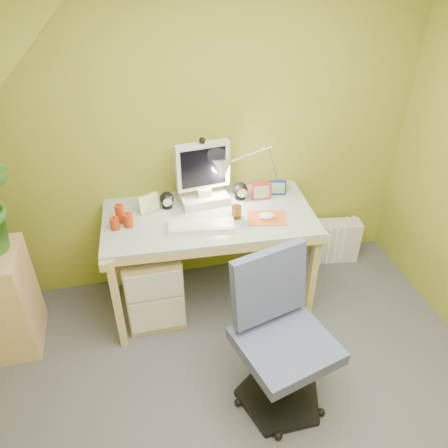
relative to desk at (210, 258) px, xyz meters
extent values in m
cube|color=#4A4A4F|center=(0.06, -1.23, -0.40)|extent=(3.20, 3.20, 0.01)
cube|color=olive|center=(0.06, 0.37, 0.81)|extent=(3.20, 0.01, 2.40)
cube|color=silver|center=(-0.08, -0.14, 0.40)|extent=(0.46, 0.20, 0.02)
cube|color=#DA5B22|center=(0.38, -0.14, 0.40)|extent=(0.29, 0.23, 0.01)
ellipsoid|color=white|center=(0.38, -0.14, 0.41)|extent=(0.12, 0.08, 0.04)
cylinder|color=brown|center=(0.18, -0.08, 0.44)|extent=(0.08, 0.08, 0.09)
cube|color=red|center=(0.42, 0.12, 0.45)|extent=(0.14, 0.03, 0.12)
cube|color=navy|center=(0.56, 0.16, 0.45)|extent=(0.13, 0.05, 0.11)
cube|color=#BCCF8E|center=(-0.40, 0.14, 0.46)|extent=(0.14, 0.08, 0.13)
cube|color=tan|center=(-1.39, -0.12, -0.01)|extent=(0.29, 0.44, 0.77)
cube|color=silver|center=(1.17, 0.23, -0.20)|extent=(0.40, 0.21, 0.38)
camera|label=1|loc=(-0.48, -2.51, 2.07)|focal=35.00mm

